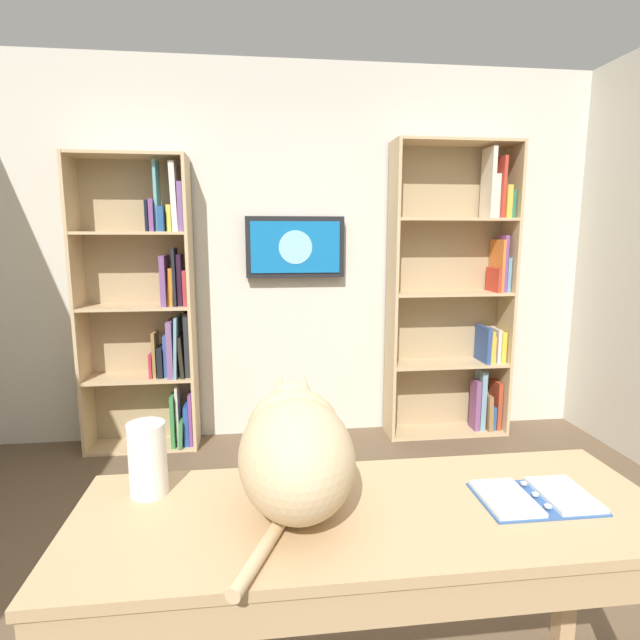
{
  "coord_description": "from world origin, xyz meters",
  "views": [
    {
      "loc": [
        0.28,
        1.49,
        1.5
      ],
      "look_at": [
        -0.05,
        -1.17,
        1.05
      ],
      "focal_mm": 28.17,
      "sensor_mm": 36.0,
      "label": 1
    }
  ],
  "objects_px": {
    "wall_mounted_tv": "(295,247)",
    "desk": "(374,547)",
    "open_binder": "(535,497)",
    "cat": "(295,447)",
    "bookshelf_right": "(151,311)",
    "bookshelf_left": "(461,295)",
    "paper_towel_roll": "(148,459)"
  },
  "relations": [
    {
      "from": "bookshelf_right",
      "to": "paper_towel_roll",
      "type": "relative_size",
      "value": 9.15
    },
    {
      "from": "cat",
      "to": "paper_towel_roll",
      "type": "xyz_separation_m",
      "value": [
        0.43,
        -0.1,
        -0.06
      ]
    },
    {
      "from": "open_binder",
      "to": "cat",
      "type": "bearing_deg",
      "value": -5.84
    },
    {
      "from": "bookshelf_left",
      "to": "desk",
      "type": "distance_m",
      "value": 2.62
    },
    {
      "from": "paper_towel_roll",
      "to": "desk",
      "type": "bearing_deg",
      "value": 164.03
    },
    {
      "from": "bookshelf_left",
      "to": "bookshelf_right",
      "type": "relative_size",
      "value": 1.06
    },
    {
      "from": "open_binder",
      "to": "bookshelf_left",
      "type": "bearing_deg",
      "value": -107.02
    },
    {
      "from": "paper_towel_roll",
      "to": "open_binder",
      "type": "bearing_deg",
      "value": 171.22
    },
    {
      "from": "bookshelf_right",
      "to": "paper_towel_roll",
      "type": "xyz_separation_m",
      "value": [
        -0.41,
        2.11,
        -0.14
      ]
    },
    {
      "from": "bookshelf_left",
      "to": "paper_towel_roll",
      "type": "bearing_deg",
      "value": 49.11
    },
    {
      "from": "open_binder",
      "to": "bookshelf_right",
      "type": "bearing_deg",
      "value": -56.01
    },
    {
      "from": "open_binder",
      "to": "paper_towel_roll",
      "type": "xyz_separation_m",
      "value": [
        1.13,
        -0.17,
        0.1
      ]
    },
    {
      "from": "bookshelf_right",
      "to": "cat",
      "type": "bearing_deg",
      "value": 110.83
    },
    {
      "from": "open_binder",
      "to": "paper_towel_roll",
      "type": "distance_m",
      "value": 1.15
    },
    {
      "from": "bookshelf_left",
      "to": "paper_towel_roll",
      "type": "height_order",
      "value": "bookshelf_left"
    },
    {
      "from": "paper_towel_roll",
      "to": "wall_mounted_tv",
      "type": "bearing_deg",
      "value": -105.33
    },
    {
      "from": "bookshelf_left",
      "to": "desk",
      "type": "relative_size",
      "value": 1.28
    },
    {
      "from": "wall_mounted_tv",
      "to": "open_binder",
      "type": "distance_m",
      "value": 2.51
    },
    {
      "from": "wall_mounted_tv",
      "to": "desk",
      "type": "height_order",
      "value": "wall_mounted_tv"
    },
    {
      "from": "bookshelf_left",
      "to": "paper_towel_roll",
      "type": "relative_size",
      "value": 9.74
    },
    {
      "from": "cat",
      "to": "open_binder",
      "type": "relative_size",
      "value": 1.83
    },
    {
      "from": "bookshelf_right",
      "to": "paper_towel_roll",
      "type": "bearing_deg",
      "value": 100.97
    },
    {
      "from": "bookshelf_left",
      "to": "cat",
      "type": "xyz_separation_m",
      "value": [
        1.4,
        2.22,
        -0.16
      ]
    },
    {
      "from": "cat",
      "to": "open_binder",
      "type": "distance_m",
      "value": 0.72
    },
    {
      "from": "desk",
      "to": "cat",
      "type": "distance_m",
      "value": 0.36
    },
    {
      "from": "desk",
      "to": "cat",
      "type": "xyz_separation_m",
      "value": [
        0.21,
        -0.08,
        0.28
      ]
    },
    {
      "from": "desk",
      "to": "cat",
      "type": "height_order",
      "value": "cat"
    },
    {
      "from": "bookshelf_left",
      "to": "open_binder",
      "type": "bearing_deg",
      "value": 72.98
    },
    {
      "from": "bookshelf_left",
      "to": "open_binder",
      "type": "relative_size",
      "value": 6.5
    },
    {
      "from": "wall_mounted_tv",
      "to": "paper_towel_roll",
      "type": "relative_size",
      "value": 3.19
    },
    {
      "from": "desk",
      "to": "cat",
      "type": "relative_size",
      "value": 2.78
    },
    {
      "from": "cat",
      "to": "bookshelf_right",
      "type": "bearing_deg",
      "value": -69.17
    }
  ]
}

